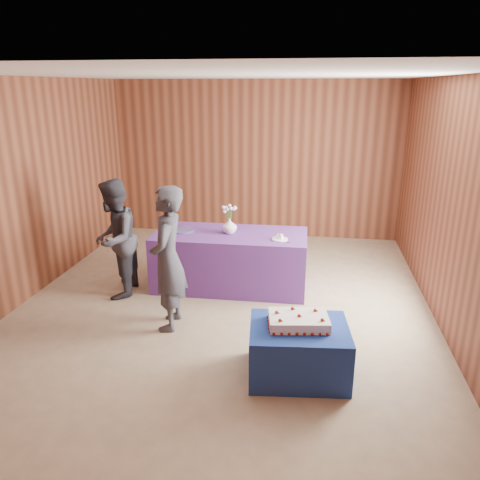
% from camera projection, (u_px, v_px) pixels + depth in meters
% --- Properties ---
extents(ground, '(6.00, 6.00, 0.00)m').
position_uv_depth(ground, '(224.00, 306.00, 5.78)').
color(ground, tan).
rests_on(ground, ground).
extents(room_shell, '(5.04, 6.04, 2.72)m').
position_uv_depth(room_shell, '(222.00, 160.00, 5.22)').
color(room_shell, brown).
rests_on(room_shell, ground).
extents(cake_table, '(0.97, 0.79, 0.50)m').
position_uv_depth(cake_table, '(298.00, 351.00, 4.34)').
color(cake_table, navy).
rests_on(cake_table, ground).
extents(serving_table, '(2.01, 0.93, 0.75)m').
position_uv_depth(serving_table, '(230.00, 260.00, 6.24)').
color(serving_table, '#542E7F').
rests_on(serving_table, ground).
extents(sheet_cake, '(0.61, 0.46, 0.13)m').
position_uv_depth(sheet_cake, '(299.00, 321.00, 4.27)').
color(sheet_cake, white).
rests_on(sheet_cake, cake_table).
extents(vase, '(0.25, 0.25, 0.20)m').
position_uv_depth(vase, '(229.00, 226.00, 6.10)').
color(vase, white).
rests_on(vase, serving_table).
extents(flower_spray, '(0.20, 0.20, 0.15)m').
position_uv_depth(flower_spray, '(229.00, 209.00, 6.03)').
color(flower_spray, '#2E6428').
rests_on(flower_spray, vase).
extents(platter, '(0.33, 0.33, 0.02)m').
position_uv_depth(platter, '(182.00, 230.00, 6.23)').
color(platter, '#50458A').
rests_on(platter, serving_table).
extents(plate, '(0.24, 0.24, 0.01)m').
position_uv_depth(plate, '(280.00, 239.00, 5.87)').
color(plate, white).
rests_on(plate, serving_table).
extents(cake_slice, '(0.08, 0.07, 0.08)m').
position_uv_depth(cake_slice, '(280.00, 236.00, 5.86)').
color(cake_slice, white).
rests_on(cake_slice, plate).
extents(knife, '(0.26, 0.04, 0.00)m').
position_uv_depth(knife, '(281.00, 242.00, 5.78)').
color(knife, '#B9B9BE').
rests_on(knife, serving_table).
extents(guest_left, '(0.44, 0.62, 1.61)m').
position_uv_depth(guest_left, '(168.00, 259.00, 5.06)').
color(guest_left, '#36353F').
rests_on(guest_left, ground).
extents(guest_right, '(0.65, 0.79, 1.51)m').
position_uv_depth(guest_right, '(115.00, 239.00, 5.87)').
color(guest_right, '#31303A').
rests_on(guest_right, ground).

